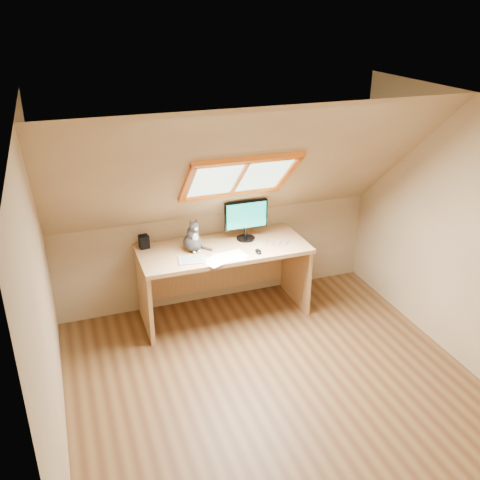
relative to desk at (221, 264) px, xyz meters
name	(u,v)px	position (x,y,z in m)	size (l,w,h in m)	color
ground	(280,393)	(0.05, -1.45, -0.55)	(3.50, 3.50, 0.00)	brown
room_shell	(291,246)	(0.05, -1.55, 0.88)	(3.52, 3.52, 2.41)	tan
desk	(221,264)	(0.00, 0.00, 0.00)	(1.72, 0.75, 0.79)	tan
monitor	(246,218)	(0.28, 0.03, 0.48)	(0.46, 0.20, 0.43)	black
cat	(193,239)	(-0.31, -0.04, 0.36)	(0.23, 0.26, 0.35)	#383432
desk_speaker	(144,242)	(-0.76, 0.18, 0.30)	(0.09, 0.09, 0.13)	black
graphics_tablet	(192,260)	(-0.38, -0.26, 0.24)	(0.26, 0.19, 0.01)	#B2B2B7
mouse	(258,251)	(0.29, -0.32, 0.25)	(0.06, 0.10, 0.03)	black
papers	(224,258)	(-0.08, -0.33, 0.24)	(0.35, 0.30, 0.01)	white
cables	(269,245)	(0.46, -0.19, 0.24)	(0.51, 0.26, 0.01)	silver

